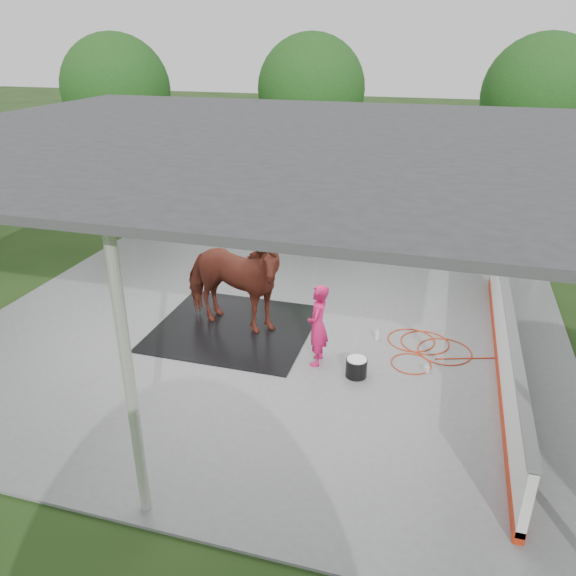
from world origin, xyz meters
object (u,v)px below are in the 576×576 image
(handler, at_px, (318,325))
(wash_bucket, at_px, (356,367))
(dasher_board, at_px, (505,345))
(horse, at_px, (232,282))

(handler, bearing_deg, wash_bucket, 69.74)
(dasher_board, distance_m, wash_bucket, 2.69)
(dasher_board, height_order, handler, handler)
(handler, bearing_deg, dasher_board, 98.79)
(wash_bucket, bearing_deg, dasher_board, 19.71)
(horse, height_order, wash_bucket, horse)
(dasher_board, bearing_deg, wash_bucket, -160.29)
(horse, relative_size, wash_bucket, 6.38)
(dasher_board, distance_m, horse, 5.30)
(handler, xyz_separation_m, wash_bucket, (0.78, -0.25, -0.60))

